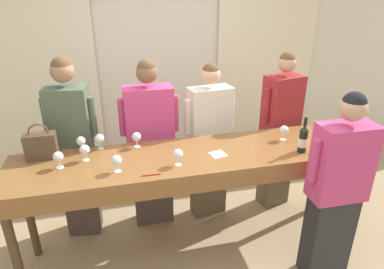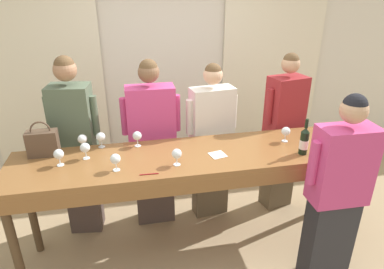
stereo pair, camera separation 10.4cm
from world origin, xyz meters
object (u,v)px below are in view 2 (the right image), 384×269
at_px(wine_glass_center_right, 177,154).
at_px(wine_glass_center_left, 82,139).
at_px(wine_glass_back_mid, 115,159).
at_px(guest_cream_sweater, 211,142).
at_px(wine_glass_front_left, 101,137).
at_px(tasting_bar, 194,167).
at_px(guest_striped_shirt, 282,133).
at_px(guest_olive_jacket, 77,147).
at_px(wine_bottle, 304,141).
at_px(handbag, 43,143).
at_px(host_pouring, 337,194).
at_px(wine_glass_back_left, 286,132).
at_px(guest_pink_top, 152,145).
at_px(wine_glass_front_mid, 85,148).
at_px(wine_glass_center_mid, 137,136).
at_px(wine_glass_front_right, 59,154).

bearing_deg(wine_glass_center_right, wine_glass_center_left, 150.18).
relative_size(wine_glass_back_mid, guest_cream_sweater, 0.08).
bearing_deg(wine_glass_front_left, wine_glass_center_right, -36.73).
distance_m(tasting_bar, guest_striped_shirt, 1.22).
bearing_deg(guest_olive_jacket, guest_cream_sweater, -0.00).
bearing_deg(wine_bottle, wine_glass_center_right, 178.89).
height_order(handbag, wine_glass_back_mid, handbag).
bearing_deg(wine_glass_center_right, host_pouring, -17.84).
bearing_deg(wine_glass_back_mid, wine_glass_back_left, 8.57).
height_order(wine_glass_back_mid, host_pouring, host_pouring).
xyz_separation_m(wine_glass_center_right, guest_olive_jacket, (-0.85, 0.69, -0.20)).
relative_size(guest_olive_jacket, guest_pink_top, 1.03).
relative_size(wine_bottle, wine_glass_center_right, 2.25).
height_order(tasting_bar, guest_striped_shirt, guest_striped_shirt).
xyz_separation_m(tasting_bar, guest_pink_top, (-0.31, 0.56, -0.04)).
distance_m(wine_glass_front_left, guest_olive_jacket, 0.40).
height_order(wine_bottle, wine_glass_back_mid, wine_bottle).
xyz_separation_m(wine_glass_back_left, guest_pink_top, (-1.17, 0.46, -0.24)).
bearing_deg(wine_glass_center_left, wine_glass_back_mid, -56.50).
distance_m(wine_glass_front_mid, guest_pink_top, 0.77).
bearing_deg(wine_glass_back_left, guest_olive_jacket, 166.37).
distance_m(wine_glass_center_mid, guest_striped_shirt, 1.58).
xyz_separation_m(wine_glass_front_right, wine_glass_center_left, (0.16, 0.25, 0.00)).
bearing_deg(wine_bottle, wine_glass_front_left, 164.37).
bearing_deg(wine_bottle, guest_cream_sweater, 130.51).
bearing_deg(tasting_bar, handbag, 168.15).
bearing_deg(host_pouring, wine_glass_back_mid, 166.70).
bearing_deg(wine_glass_center_right, wine_bottle, -1.11).
relative_size(wine_glass_front_left, wine_glass_center_mid, 1.00).
bearing_deg(wine_glass_center_right, guest_cream_sweater, 56.19).
relative_size(wine_glass_front_right, wine_glass_back_mid, 1.00).
relative_size(wine_glass_center_mid, guest_cream_sweater, 0.08).
bearing_deg(wine_glass_front_mid, handbag, 158.92).
bearing_deg(wine_glass_front_left, wine_glass_back_left, -7.35).
distance_m(wine_glass_front_left, guest_pink_top, 0.58).
xyz_separation_m(guest_olive_jacket, guest_pink_top, (0.71, 0.00, -0.04)).
xyz_separation_m(wine_glass_back_left, guest_olive_jacket, (-1.89, 0.46, -0.20)).
distance_m(tasting_bar, host_pouring, 1.16).
bearing_deg(tasting_bar, guest_striped_shirt, 27.64).
distance_m(wine_glass_back_left, guest_cream_sweater, 0.78).
bearing_deg(guest_olive_jacket, guest_pink_top, 0.00).
relative_size(wine_glass_center_left, guest_cream_sweater, 0.08).
bearing_deg(wine_glass_center_left, wine_glass_center_mid, -3.22).
height_order(guest_striped_shirt, host_pouring, guest_striped_shirt).
height_order(tasting_bar, guest_cream_sweater, guest_cream_sweater).
height_order(wine_glass_front_mid, guest_pink_top, guest_pink_top).
bearing_deg(guest_pink_top, guest_cream_sweater, -0.00).
bearing_deg(wine_glass_back_left, wine_glass_back_mid, -171.43).
height_order(wine_glass_center_left, guest_cream_sweater, guest_cream_sweater).
height_order(wine_glass_back_left, guest_pink_top, guest_pink_top).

